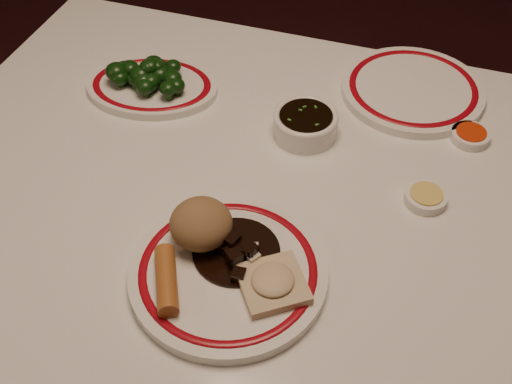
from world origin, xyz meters
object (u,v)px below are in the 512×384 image
(rice_mound, at_px, (201,224))
(broccoli_plate, at_px, (152,87))
(broccoli_pile, at_px, (148,73))
(soy_bowl, at_px, (305,125))
(dining_table, at_px, (272,238))
(spring_roll, at_px, (166,280))
(fried_wonton, at_px, (273,282))
(stirfry_heap, at_px, (237,251))
(main_plate, at_px, (228,273))

(rice_mound, xyz_separation_m, broccoli_plate, (-0.22, 0.31, -0.04))
(broccoli_pile, bearing_deg, soy_bowl, -5.07)
(dining_table, bearing_deg, rice_mound, -119.20)
(broccoli_plate, distance_m, broccoli_pile, 0.03)
(dining_table, height_order, spring_roll, spring_roll)
(broccoli_plate, bearing_deg, rice_mound, -54.40)
(rice_mound, bearing_deg, broccoli_pile, 126.26)
(soy_bowl, bearing_deg, broccoli_plate, 174.41)
(fried_wonton, xyz_separation_m, stirfry_heap, (-0.06, 0.04, -0.00))
(main_plate, relative_size, broccoli_pile, 2.01)
(fried_wonton, bearing_deg, spring_roll, -162.22)
(fried_wonton, height_order, broccoli_plate, fried_wonton)
(rice_mound, bearing_deg, stirfry_heap, -12.09)
(fried_wonton, height_order, soy_bowl, same)
(broccoli_pile, bearing_deg, stirfry_heap, -48.63)
(rice_mound, xyz_separation_m, stirfry_heap, (0.06, -0.01, -0.02))
(dining_table, height_order, stirfry_heap, stirfry_heap)
(rice_mound, height_order, broccoli_pile, rice_mound)
(spring_roll, height_order, stirfry_heap, stirfry_heap)
(broccoli_pile, height_order, soy_bowl, broccoli_pile)
(main_plate, height_order, broccoli_plate, main_plate)
(rice_mound, bearing_deg, fried_wonton, -21.97)
(spring_roll, bearing_deg, broccoli_plate, 90.53)
(dining_table, height_order, broccoli_pile, broccoli_pile)
(fried_wonton, xyz_separation_m, broccoli_plate, (-0.34, 0.36, -0.02))
(main_plate, distance_m, broccoli_plate, 0.44)
(dining_table, height_order, fried_wonton, fried_wonton)
(broccoli_plate, height_order, soy_bowl, soy_bowl)
(dining_table, distance_m, main_plate, 0.19)
(main_plate, height_order, soy_bowl, soy_bowl)
(fried_wonton, bearing_deg, stirfry_heap, 150.23)
(stirfry_heap, relative_size, soy_bowl, 1.14)
(main_plate, distance_m, fried_wonton, 0.07)
(dining_table, relative_size, fried_wonton, 10.30)
(broccoli_plate, bearing_deg, broccoli_pile, -147.16)
(broccoli_pile, bearing_deg, dining_table, -32.56)
(spring_roll, xyz_separation_m, broccoli_plate, (-0.21, 0.40, -0.02))
(broccoli_pile, bearing_deg, spring_roll, -61.93)
(broccoli_pile, bearing_deg, fried_wonton, -45.93)
(stirfry_heap, bearing_deg, soy_bowl, 86.69)
(spring_roll, xyz_separation_m, fried_wonton, (0.13, 0.04, -0.00))
(dining_table, xyz_separation_m, spring_roll, (-0.08, -0.21, 0.12))
(broccoli_plate, bearing_deg, stirfry_heap, -49.21)
(spring_roll, height_order, soy_bowl, spring_roll)
(main_plate, height_order, spring_roll, spring_roll)
(spring_roll, bearing_deg, stirfry_heap, 21.37)
(stirfry_heap, xyz_separation_m, broccoli_pile, (-0.28, 0.32, 0.01))
(dining_table, distance_m, soy_bowl, 0.20)
(broccoli_plate, xyz_separation_m, soy_bowl, (0.30, -0.03, 0.01))
(rice_mound, relative_size, spring_roll, 0.87)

